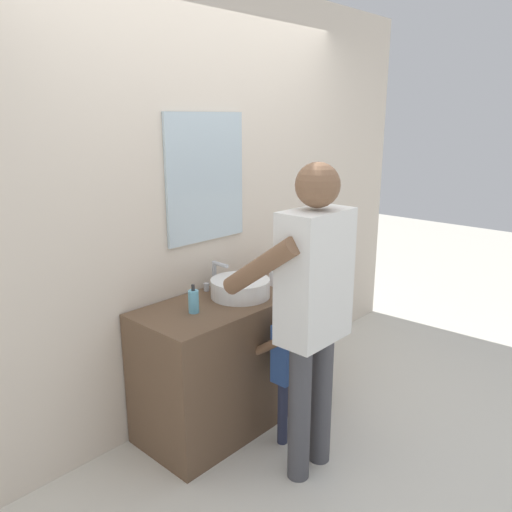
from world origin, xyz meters
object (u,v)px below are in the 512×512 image
object	(u,v)px
toothbrush_cup	(274,277)
adult_parent	(311,296)
child_toddler	(288,359)
soap_bottle	(194,301)

from	to	relation	value
toothbrush_cup	adult_parent	size ratio (longest dim) A/B	0.12
child_toddler	adult_parent	bearing A→B (deg)	-116.73
toothbrush_cup	child_toddler	world-z (taller)	toothbrush_cup
soap_bottle	adult_parent	world-z (taller)	adult_parent
child_toddler	toothbrush_cup	bearing A→B (deg)	50.36
toothbrush_cup	soap_bottle	world-z (taller)	toothbrush_cup
soap_bottle	adult_parent	distance (m)	0.69
toothbrush_cup	adult_parent	xyz separation A→B (m)	(-0.43, -0.62, 0.14)
child_toddler	soap_bottle	bearing A→B (deg)	133.18
soap_bottle	child_toddler	distance (m)	0.65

